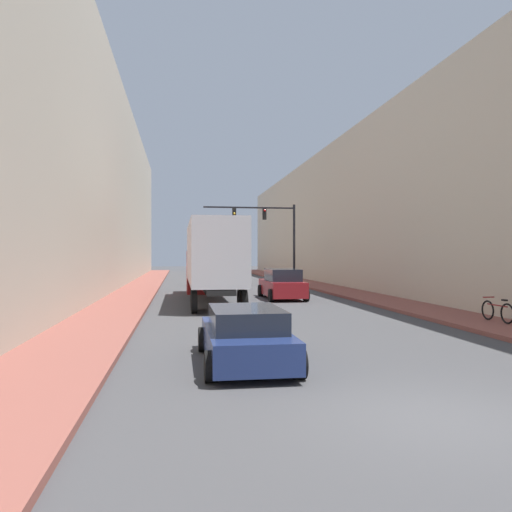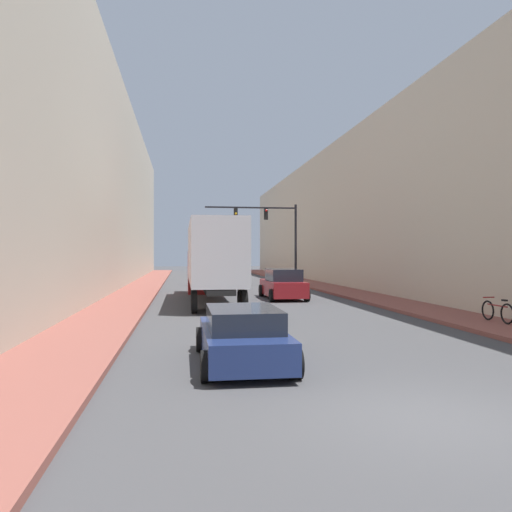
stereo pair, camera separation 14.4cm
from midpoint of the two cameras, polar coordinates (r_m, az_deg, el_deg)
The scene contains 10 objects.
ground_plane at distance 8.60m, azimuth 19.69°, elevation -17.11°, with size 200.00×200.00×0.00m, color #424244.
sidewalk_right at distance 38.81m, azimuth 7.30°, elevation -3.47°, with size 2.72×80.00×0.15m.
sidewalk_left at distance 37.41m, azimuth -13.21°, elevation -3.61°, with size 2.72×80.00×0.15m.
building_right at distance 40.29m, azimuth 13.30°, elevation 4.81°, with size 6.00×80.00×11.60m.
building_left at distance 38.26m, azimuth -19.81°, elevation 7.87°, with size 6.00×80.00×15.35m.
semi_truck at distance 27.30m, azimuth -5.29°, elevation -0.26°, with size 2.47×13.92×4.17m.
sedan_car at distance 11.79m, azimuth -1.61°, elevation -9.16°, with size 2.05×4.50×1.32m.
suv_car at distance 28.67m, azimuth 2.85°, elevation -3.30°, with size 2.16×4.91×1.72m.
traffic_signal_gantry at distance 40.49m, azimuth 1.81°, elevation 3.13°, with size 7.48×0.35×6.62m.
parked_bicycle at distance 19.74m, azimuth 25.67°, elevation -5.71°, with size 0.44×1.82×0.86m.
Camera 1 is at (-3.99, -7.21, 2.56)m, focal length 35.00 mm.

